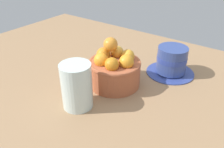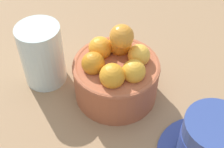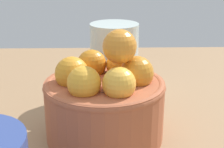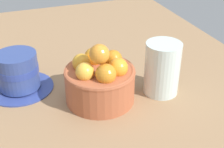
{
  "view_description": "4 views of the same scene",
  "coord_description": "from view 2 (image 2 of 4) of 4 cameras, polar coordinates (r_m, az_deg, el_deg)",
  "views": [
    {
      "loc": [
        -31.55,
        44.33,
        34.95
      ],
      "look_at": [
        -1.02,
        2.57,
        4.7
      ],
      "focal_mm": 37.5,
      "sensor_mm": 36.0,
      "label": 1
    },
    {
      "loc": [
        -35.24,
        -5.58,
        41.04
      ],
      "look_at": [
        -0.69,
        0.56,
        5.28
      ],
      "focal_mm": 50.68,
      "sensor_mm": 36.0,
      "label": 2
    },
    {
      "loc": [
        -0.49,
        -35.62,
        20.49
      ],
      "look_at": [
        0.45,
        3.06,
        6.75
      ],
      "focal_mm": 53.9,
      "sensor_mm": 36.0,
      "label": 3
    },
    {
      "loc": [
        50.45,
        -16.14,
        36.87
      ],
      "look_at": [
        0.99,
        2.18,
        6.06
      ],
      "focal_mm": 50.7,
      "sensor_mm": 36.0,
      "label": 4
    }
  ],
  "objects": [
    {
      "name": "coffee_cup",
      "position": [
        0.46,
        17.38,
        -11.73
      ],
      "size": [
        13.97,
        13.97,
        8.24
      ],
      "color": "#32448F",
      "rests_on": "ground_plane"
    },
    {
      "name": "terracotta_bowl",
      "position": [
        0.51,
        0.76,
        0.08
      ],
      "size": [
        13.93,
        13.93,
        13.04
      ],
      "color": "#AD5938",
      "rests_on": "ground_plane"
    },
    {
      "name": "ground_plane",
      "position": [
        0.56,
        0.68,
        -5.13
      ],
      "size": [
        123.25,
        80.91,
        4.99
      ],
      "primitive_type": "cube",
      "color": "#997551"
    },
    {
      "name": "water_glass",
      "position": [
        0.54,
        -12.48,
        3.44
      ],
      "size": [
        7.23,
        7.23,
        11.06
      ],
      "primitive_type": "cylinder",
      "color": "silver",
      "rests_on": "ground_plane"
    }
  ]
}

